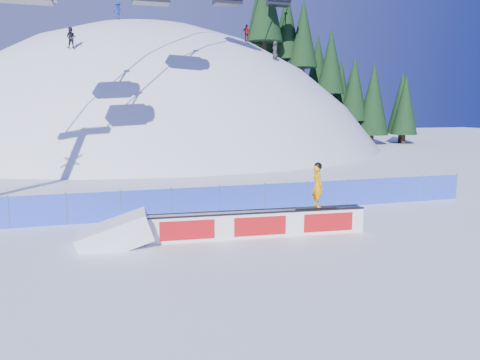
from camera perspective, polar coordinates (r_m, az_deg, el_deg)
name	(u,v)px	position (r m, az deg, el deg)	size (l,w,h in m)	color
ground	(282,241)	(15.80, 5.15, -7.46)	(160.00, 160.00, 0.00)	white
snow_hill	(153,291)	(60.63, -10.55, -13.18)	(64.00, 64.00, 64.00)	white
treeline	(328,65)	(62.60, 10.66, 13.67)	(21.88, 12.99, 21.00)	black
safety_fence	(242,199)	(19.79, 0.28, -2.34)	(22.05, 0.05, 1.30)	blue
rail_box	(258,224)	(16.22, 2.26, -5.35)	(7.66, 1.10, 0.92)	white
snow_ramp	(116,245)	(15.83, -14.87, -7.69)	(2.28, 1.52, 0.86)	white
snowboarder	(318,186)	(16.63, 9.43, -0.67)	(1.57, 0.55, 1.62)	black
distant_skiers	(169,30)	(46.75, -8.60, 17.65)	(19.12, 10.31, 5.79)	black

